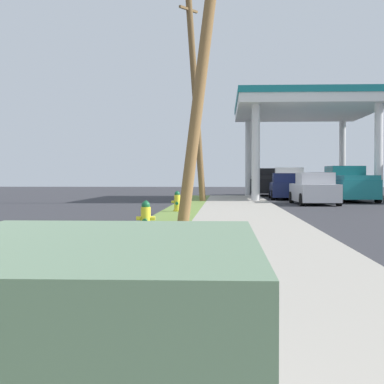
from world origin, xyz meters
TOP-DOWN VIEW (x-y plane):
  - fire_hydrant_nearest at (0.57, 3.36)m, footprint 0.42×0.38m
  - fire_hydrant_second at (0.59, 11.86)m, footprint 0.42×0.38m
  - fire_hydrant_third at (0.62, 20.91)m, footprint 0.42×0.37m
  - utility_pole_midground at (1.77, 15.53)m, footprint 1.90×1.53m
  - utility_pole_background at (0.86, 30.13)m, footprint 1.35×1.83m
  - car_silver_by_near_pump at (6.76, 29.36)m, footprint 2.09×4.56m
  - car_navy_by_far_pump at (6.06, 36.36)m, footprint 2.06×4.55m
  - truck_black_at_forecourt at (5.16, 44.03)m, footprint 2.21×5.43m
  - truck_teal_on_apron at (9.16, 33.05)m, footprint 2.44×5.52m
  - truck_white_at_far_bay at (6.59, 39.70)m, footprint 2.43×5.51m

SIDE VIEW (x-z plane):
  - fire_hydrant_nearest at x=0.57m, z-range 0.07..0.82m
  - fire_hydrant_second at x=0.59m, z-range 0.07..0.82m
  - fire_hydrant_third at x=0.62m, z-range 0.07..0.82m
  - car_silver_by_near_pump at x=6.76m, z-range -0.07..1.51m
  - car_navy_by_far_pump at x=6.06m, z-range -0.07..1.51m
  - truck_black_at_forecourt at x=5.16m, z-range -0.07..1.90m
  - truck_teal_on_apron at x=9.16m, z-range -0.07..1.90m
  - truck_white_at_far_bay at x=6.59m, z-range -0.07..1.90m
  - utility_pole_midground at x=1.77m, z-range 0.20..9.45m
  - utility_pole_background at x=0.86m, z-range 0.20..10.45m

